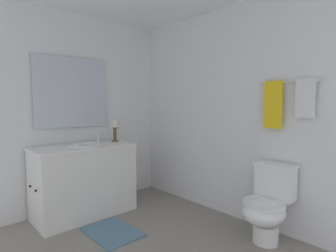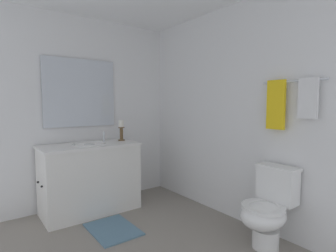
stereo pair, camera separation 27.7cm
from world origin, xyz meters
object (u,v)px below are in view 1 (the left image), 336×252
Objects in this scene: towel_near_vanity at (273,105)px; vanity_cabinet at (84,180)px; mirror at (72,93)px; candle_holder_tall at (115,130)px; bath_mat at (112,232)px; towel_center at (305,98)px; toilet at (267,205)px; towel_bar at (290,82)px; sink_basin at (84,149)px.

vanity_cabinet is at bearing -144.85° from towel_near_vanity.
mirror is at bearing 179.99° from vanity_cabinet.
candle_holder_tall is 1.28m from bath_mat.
towel_near_vanity and towel_center have the same top height.
towel_near_vanity is (-0.07, 0.20, 0.96)m from toilet.
vanity_cabinet is at bearing -150.69° from toilet.
toilet is 1.58m from bath_mat.
mirror is at bearing -152.24° from towel_center.
towel_bar is at bearing 70.97° from toilet.
mirror reaches higher than towel_center.
candle_holder_tall reaches higher than bath_mat.
candle_holder_tall is (-0.06, 0.46, 0.18)m from sink_basin.
towel_center is at bearing 40.93° from bath_mat.
mirror is 1.94× the size of towel_near_vanity.
bath_mat is (0.62, 0.00, -0.41)m from vanity_cabinet.
sink_basin is 0.54× the size of toilet.
sink_basin is at bearing -146.71° from towel_bar.
towel_bar reaches higher than candle_holder_tall.
vanity_cabinet is 2.06m from toilet.
towel_near_vanity is at bearing 47.88° from bath_mat.
vanity_cabinet is at bearing -83.20° from candle_holder_tall.
towel_bar reaches higher than sink_basin.
candle_holder_tall is 0.76× the size of towel_center.
mirror is 2.34m from towel_near_vanity.
vanity_cabinet is 0.75m from bath_mat.
towel_center is at bearing 41.91° from toilet.
sink_basin is at bearing -150.72° from toilet.
candle_holder_tall is 2.03m from toilet.
toilet is (2.07, 1.01, -1.11)m from mirror.
mirror is at bearing -179.80° from sink_basin.
towel_center is (2.02, 1.21, 0.96)m from vanity_cabinet.
vanity_cabinet is at bearing -90.00° from sink_basin.
towel_center is at bearing 30.93° from vanity_cabinet.
towel_center reaches higher than towel_bar.
candle_holder_tall is (0.22, 0.46, -0.49)m from mirror.
towel_near_vanity is (1.78, 0.75, 0.34)m from candle_holder_tall.
mirror reaches higher than candle_holder_tall.
mirror is at bearing -115.99° from candle_holder_tall.
candle_holder_tall is at bearing 96.80° from vanity_cabinet.
towel_bar is 1.27× the size of towel_near_vanity.
toilet is at bearing -109.03° from towel_bar.
towel_center is at bearing 0.00° from towel_near_vanity.
toilet is 2.10× the size of towel_center.
bath_mat is (0.62, -0.00, -0.80)m from sink_basin.
vanity_cabinet is 0.73m from candle_holder_tall.
towel_center is (0.23, 0.20, 1.02)m from toilet.
mirror is 1.22× the size of toilet.
towel_center is (2.30, 1.21, -0.09)m from mirror.
towel_near_vanity is at bearing 35.15° from vanity_cabinet.
towel_near_vanity reaches higher than vanity_cabinet.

